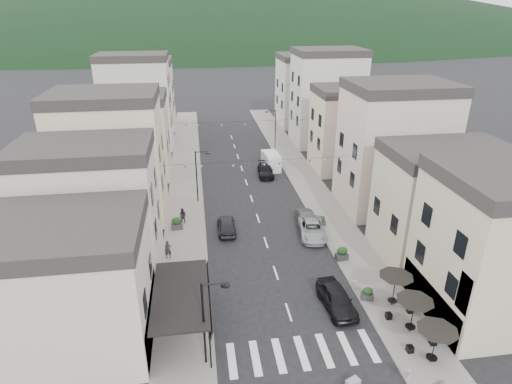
# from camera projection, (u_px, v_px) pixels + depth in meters

# --- Properties ---
(ground) EXTENTS (700.00, 700.00, 0.00)m
(ground) POSITION_uv_depth(u_px,v_px,m) (310.00, 378.00, 25.54)
(ground) COLOR black
(ground) RESTS_ON ground
(sidewalk_left) EXTENTS (4.00, 76.00, 0.12)m
(sidewalk_left) POSITION_uv_depth(u_px,v_px,m) (186.00, 182.00, 53.52)
(sidewalk_left) COLOR slate
(sidewalk_left) RESTS_ON ground
(sidewalk_right) EXTENTS (4.00, 76.00, 0.12)m
(sidewalk_right) POSITION_uv_depth(u_px,v_px,m) (302.00, 176.00, 55.49)
(sidewalk_right) COLOR slate
(sidewalk_right) RESTS_ON ground
(hill_backdrop) EXTENTS (640.00, 360.00, 70.00)m
(hill_backdrop) POSITION_uv_depth(u_px,v_px,m) (199.00, 37.00, 297.34)
(hill_backdrop) COLOR black
(hill_backdrop) RESTS_ON ground
(boutique_building) EXTENTS (12.00, 8.00, 8.00)m
(boutique_building) POSITION_uv_depth(u_px,v_px,m) (49.00, 295.00, 26.42)
(boutique_building) COLOR beige
(boutique_building) RESTS_ON ground
(bistro_building) EXTENTS (10.00, 8.00, 10.00)m
(bistro_building) POSITION_uv_depth(u_px,v_px,m) (506.00, 252.00, 29.06)
(bistro_building) COLOR #B5AE90
(bistro_building) RESTS_ON ground
(boutique_awning) EXTENTS (3.77, 7.50, 3.28)m
(boutique_awning) POSITION_uv_depth(u_px,v_px,m) (185.00, 294.00, 27.86)
(boutique_awning) COLOR black
(boutique_awning) RESTS_ON ground
(buildings_row_left) EXTENTS (10.20, 54.16, 14.00)m
(buildings_row_left) POSITION_uv_depth(u_px,v_px,m) (128.00, 125.00, 55.37)
(buildings_row_left) COLOR beige
(buildings_row_left) RESTS_ON ground
(buildings_row_right) EXTENTS (10.20, 54.16, 14.50)m
(buildings_row_right) POSITION_uv_depth(u_px,v_px,m) (346.00, 118.00, 58.06)
(buildings_row_right) COLOR #B5AE90
(buildings_row_right) RESTS_ON ground
(cafe_terrace) EXTENTS (2.50, 8.10, 2.53)m
(cafe_terrace) POSITION_uv_depth(u_px,v_px,m) (414.00, 304.00, 28.14)
(cafe_terrace) COLOR black
(cafe_terrace) RESTS_ON ground
(streetlamp_left_near) EXTENTS (1.70, 0.56, 6.00)m
(streetlamp_left_near) POSITION_uv_depth(u_px,v_px,m) (208.00, 315.00, 25.09)
(streetlamp_left_near) COLOR black
(streetlamp_left_near) RESTS_ON ground
(streetlamp_left_far) EXTENTS (1.70, 0.56, 6.00)m
(streetlamp_left_far) POSITION_uv_depth(u_px,v_px,m) (199.00, 171.00, 46.84)
(streetlamp_left_far) COLOR black
(streetlamp_left_far) RESTS_ON ground
(streetlamp_right_far) EXTENTS (1.70, 0.56, 6.00)m
(streetlamp_right_far) POSITION_uv_depth(u_px,v_px,m) (274.00, 125.00, 64.68)
(streetlamp_right_far) COLOR black
(streetlamp_right_far) RESTS_ON ground
(bollards) EXTENTS (11.66, 10.26, 0.60)m
(bollards) POSITION_uv_depth(u_px,v_px,m) (290.00, 312.00, 30.35)
(bollards) COLOR gray
(bollards) RESTS_ON ground
(bunting_near) EXTENTS (19.00, 0.28, 0.62)m
(bunting_near) POSITION_uv_depth(u_px,v_px,m) (257.00, 164.00, 43.19)
(bunting_near) COLOR black
(bunting_near) RESTS_ON ground
(bunting_far) EXTENTS (19.00, 0.28, 0.62)m
(bunting_far) POSITION_uv_depth(u_px,v_px,m) (239.00, 124.00, 57.69)
(bunting_far) COLOR black
(bunting_far) RESTS_ON ground
(parked_car_a) EXTENTS (2.24, 4.86, 1.61)m
(parked_car_a) POSITION_uv_depth(u_px,v_px,m) (337.00, 299.00, 31.12)
(parked_car_a) COLOR black
(parked_car_a) RESTS_ON ground
(parked_car_b) EXTENTS (1.44, 4.10, 1.35)m
(parked_car_b) POSITION_uv_depth(u_px,v_px,m) (307.00, 220.00, 42.83)
(parked_car_b) COLOR #343437
(parked_car_b) RESTS_ON ground
(parked_car_c) EXTENTS (3.07, 5.45, 1.44)m
(parked_car_c) POSITION_uv_depth(u_px,v_px,m) (312.00, 229.00, 40.94)
(parked_car_c) COLOR #95999D
(parked_car_c) RESTS_ON ground
(parked_car_d) EXTENTS (2.26, 4.83, 1.36)m
(parked_car_d) POSITION_uv_depth(u_px,v_px,m) (266.00, 170.00, 55.49)
(parked_car_d) COLOR black
(parked_car_d) RESTS_ON ground
(parked_car_e) EXTENTS (1.76, 4.26, 1.44)m
(parked_car_e) POSITION_uv_depth(u_px,v_px,m) (227.00, 225.00, 41.64)
(parked_car_e) COLOR black
(parked_car_e) RESTS_ON ground
(delivery_van) EXTENTS (2.05, 4.71, 2.22)m
(delivery_van) POSITION_uv_depth(u_px,v_px,m) (271.00, 160.00, 57.82)
(delivery_van) COLOR silver
(delivery_van) RESTS_ON ground
(pedestrian_a) EXTENTS (0.61, 0.42, 1.63)m
(pedestrian_a) POSITION_uv_depth(u_px,v_px,m) (168.00, 250.00, 37.06)
(pedestrian_a) COLOR black
(pedestrian_a) RESTS_ON sidewalk_left
(pedestrian_b) EXTENTS (0.98, 0.92, 1.60)m
(pedestrian_b) POSITION_uv_depth(u_px,v_px,m) (183.00, 216.00, 43.04)
(pedestrian_b) COLOR black
(pedestrian_b) RESTS_ON sidewalk_left
(concrete_block_a) EXTENTS (0.93, 0.78, 0.50)m
(concrete_block_a) POSITION_uv_depth(u_px,v_px,m) (353.00, 383.00, 24.83)
(concrete_block_a) COLOR gray
(concrete_block_a) RESTS_ON ground
(planter_la) EXTENTS (1.03, 0.63, 1.09)m
(planter_la) POSITION_uv_depth(u_px,v_px,m) (185.00, 306.00, 30.59)
(planter_la) COLOR #313134
(planter_la) RESTS_ON sidewalk_left
(planter_lb) EXTENTS (1.17, 0.72, 1.25)m
(planter_lb) POSITION_uv_depth(u_px,v_px,m) (177.00, 223.00, 41.97)
(planter_lb) COLOR #2F2E31
(planter_lb) RESTS_ON sidewalk_left
(planter_ra) EXTENTS (1.02, 0.76, 1.02)m
(planter_ra) POSITION_uv_depth(u_px,v_px,m) (367.00, 294.00, 31.96)
(planter_ra) COLOR #333235
(planter_ra) RESTS_ON sidewalk_right
(planter_rb) EXTENTS (1.15, 0.71, 1.22)m
(planter_rb) POSITION_uv_depth(u_px,v_px,m) (342.00, 253.00, 36.93)
(planter_rb) COLOR #29292B
(planter_rb) RESTS_ON sidewalk_right
(planter_rc) EXTENTS (0.97, 0.62, 1.02)m
(planter_rc) POSITION_uv_depth(u_px,v_px,m) (321.00, 221.00, 42.77)
(planter_rc) COLOR #333235
(planter_rc) RESTS_ON sidewalk_right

